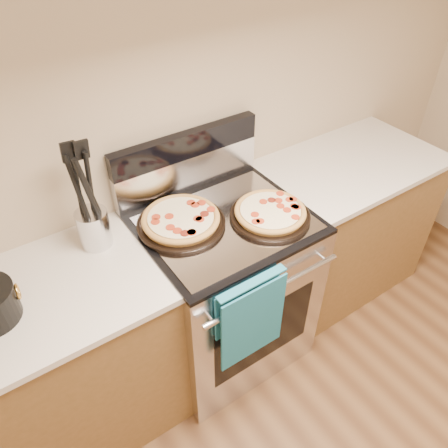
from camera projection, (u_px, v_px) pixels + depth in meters
wall_back at (179, 103)px, 1.92m from camera, size 4.00×0.00×4.00m
range_body at (224, 290)px, 2.28m from camera, size 0.76×0.68×0.90m
oven_window at (263, 334)px, 2.06m from camera, size 0.56×0.01×0.40m
cooktop at (224, 222)px, 1.98m from camera, size 0.76×0.68×0.02m
backsplash_lower at (188, 172)px, 2.12m from camera, size 0.76×0.06×0.18m
backsplash_upper at (186, 145)px, 2.02m from camera, size 0.76×0.06×0.12m
oven_handle at (274, 289)px, 1.81m from camera, size 0.70×0.03×0.03m
dish_towel at (250, 317)px, 1.83m from camera, size 0.32×0.05×0.42m
foil_sheet at (227, 223)px, 1.96m from camera, size 0.70×0.55×0.01m
cabinet_left at (55, 371)px, 1.92m from camera, size 1.00×0.62×0.88m
countertop_left at (25, 304)px, 1.63m from camera, size 1.02×0.64×0.03m
cabinet_right at (339, 227)px, 2.68m from camera, size 1.00×0.62×0.88m
countertop_right at (353, 164)px, 2.39m from camera, size 1.02×0.64×0.03m
pepperoni_pizza_back at (181, 220)px, 1.92m from camera, size 0.46×0.46×0.05m
pepperoni_pizza_front at (270, 213)px, 1.97m from camera, size 0.43×0.43×0.05m
utensil_crock at (94, 228)px, 1.82m from camera, size 0.16×0.16×0.17m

